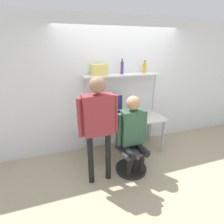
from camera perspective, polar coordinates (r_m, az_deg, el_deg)
The scene contains 13 objects.
ground_plane at distance 3.65m, azimuth 6.13°, elevation -15.30°, with size 12.00×12.00×0.00m, color tan.
wall_back at distance 3.74m, azimuth 2.15°, elevation 8.49°, with size 8.00×0.06×2.70m.
desk at distance 3.61m, azimuth 4.12°, elevation -3.28°, with size 1.63×0.70×0.76m.
shelf_unit at distance 3.56m, azimuth 3.19°, elevation 8.53°, with size 1.55×0.28×1.62m.
monitor at distance 3.57m, azimuth -1.37°, elevation 2.20°, with size 0.63×0.20×0.43m.
laptop at distance 3.42m, azimuth 1.96°, elevation -2.08°, with size 0.34×0.22×0.22m.
cell_phone at distance 3.53m, azimuth 6.50°, elevation -2.40°, with size 0.07×0.15×0.01m.
office_chair at distance 3.28m, azimuth 5.97°, elevation -14.03°, with size 0.56×0.56×0.92m.
person_seated at distance 2.96m, azimuth 6.83°, elevation -5.73°, with size 0.55×0.47×1.41m.
person_standing at distance 2.60m, azimuth -4.50°, elevation -2.06°, with size 0.62×0.24×1.76m.
bottle_amber at distance 3.71m, azimuth 10.56°, elevation 14.03°, with size 0.07×0.07×0.25m.
bottle_purple at distance 3.51m, azimuth 3.34°, elevation 14.26°, with size 0.06×0.06×0.29m.
storage_box at distance 3.37m, azimuth -4.21°, elevation 13.59°, with size 0.29×0.22×0.21m.
Camera 1 is at (-1.28, -2.67, 2.15)m, focal length 28.00 mm.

